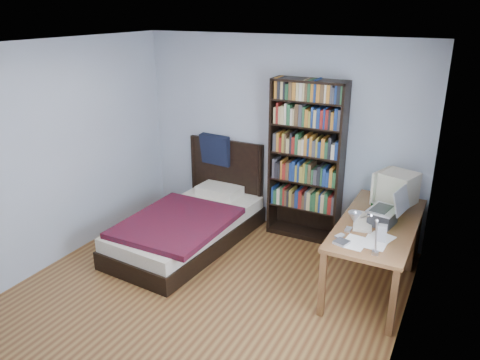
{
  "coord_description": "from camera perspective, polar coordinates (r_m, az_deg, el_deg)",
  "views": [
    {
      "loc": [
        2.22,
        -3.33,
        2.82
      ],
      "look_at": [
        0.08,
        0.85,
        1.06
      ],
      "focal_mm": 35.0,
      "sensor_mm": 36.0,
      "label": 1
    }
  ],
  "objects": [
    {
      "name": "bookshelf",
      "position": [
        5.84,
        8.06,
        2.28
      ],
      "size": [
        0.91,
        0.3,
        2.02
      ],
      "color": "black",
      "rests_on": "floor"
    },
    {
      "name": "mouse",
      "position": [
        5.32,
        16.77,
        -3.32
      ],
      "size": [
        0.07,
        0.11,
        0.04
      ],
      "primitive_type": "ellipsoid",
      "color": "silver",
      "rests_on": "desk"
    },
    {
      "name": "crt_monitor",
      "position": [
        5.31,
        18.46,
        -0.95
      ],
      "size": [
        0.47,
        0.44,
        0.43
      ],
      "color": "#BFB59E",
      "rests_on": "desk"
    },
    {
      "name": "external_drive",
      "position": [
        4.51,
        12.27,
        -7.45
      ],
      "size": [
        0.15,
        0.15,
        0.03
      ],
      "primitive_type": "cube",
      "rotation": [
        0.0,
        0.0,
        -0.29
      ],
      "color": "gray",
      "rests_on": "desk"
    },
    {
      "name": "speaker",
      "position": [
        4.61,
        16.91,
        -6.25
      ],
      "size": [
        0.09,
        0.09,
        0.17
      ],
      "primitive_type": "cube",
      "rotation": [
        0.0,
        0.0,
        0.12
      ],
      "color": "gray",
      "rests_on": "desk"
    },
    {
      "name": "laptop",
      "position": [
        4.95,
        17.25,
        -4.02
      ],
      "size": [
        0.38,
        0.38,
        0.41
      ],
      "color": "#2D2D30",
      "rests_on": "desk"
    },
    {
      "name": "soda_can",
      "position": [
        5.2,
        16.0,
        -3.3
      ],
      "size": [
        0.07,
        0.07,
        0.12
      ],
      "primitive_type": "cylinder",
      "color": "black",
      "rests_on": "desk"
    },
    {
      "name": "desk_lamp",
      "position": [
        3.93,
        14.24,
        -4.92
      ],
      "size": [
        0.21,
        0.47,
        0.55
      ],
      "color": "#99999E",
      "rests_on": "desk"
    },
    {
      "name": "bed",
      "position": [
        5.94,
        -5.98,
        -5.21
      ],
      "size": [
        1.21,
        2.19,
        1.16
      ],
      "color": "black",
      "rests_on": "floor"
    },
    {
      "name": "room",
      "position": [
        4.28,
        -5.82,
        -1.09
      ],
      "size": [
        4.2,
        4.24,
        2.5
      ],
      "color": "brown",
      "rests_on": "ground"
    },
    {
      "name": "phone_silver",
      "position": [
        4.77,
        13.04,
        -5.89
      ],
      "size": [
        0.06,
        0.11,
        0.02
      ],
      "primitive_type": "cube",
      "rotation": [
        0.0,
        0.0,
        0.04
      ],
      "color": "#B9B8BD",
      "rests_on": "desk"
    },
    {
      "name": "keyboard",
      "position": [
        4.97,
        14.71,
        -4.9
      ],
      "size": [
        0.28,
        0.49,
        0.04
      ],
      "primitive_type": "cube",
      "rotation": [
        0.0,
        0.07,
        0.22
      ],
      "color": "#B9B19A",
      "rests_on": "desk"
    },
    {
      "name": "phone_grey",
      "position": [
        4.63,
        12.07,
        -6.67
      ],
      "size": [
        0.08,
        0.11,
        0.02
      ],
      "primitive_type": "cube",
      "rotation": [
        0.0,
        0.0,
        -0.39
      ],
      "color": "gray",
      "rests_on": "desk"
    },
    {
      "name": "desk",
      "position": [
        5.59,
        17.19,
        -5.94
      ],
      "size": [
        0.75,
        1.67,
        0.73
      ],
      "color": "brown",
      "rests_on": "floor"
    }
  ]
}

